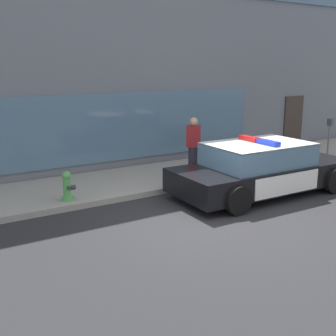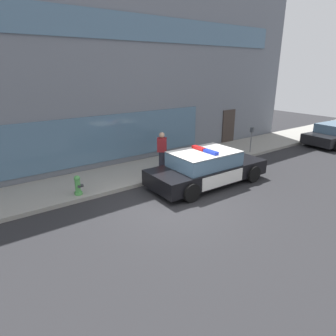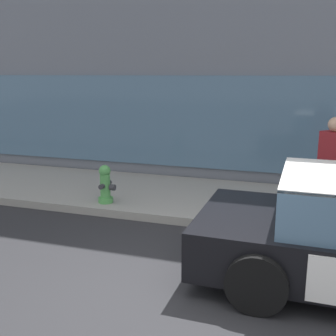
# 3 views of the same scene
# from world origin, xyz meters

# --- Properties ---
(ground) EXTENTS (48.00, 48.00, 0.00)m
(ground) POSITION_xyz_m (0.00, 0.00, 0.00)
(ground) COLOR #262628
(sidewalk) EXTENTS (48.00, 2.74, 0.15)m
(sidewalk) POSITION_xyz_m (0.00, 3.48, 0.07)
(sidewalk) COLOR gray
(sidewalk) RESTS_ON ground
(storefront_building) EXTENTS (22.68, 12.01, 8.54)m
(storefront_building) POSITION_xyz_m (1.22, 10.86, 4.27)
(storefront_building) COLOR slate
(storefront_building) RESTS_ON ground
(police_cruiser) EXTENTS (5.03, 2.24, 1.49)m
(police_cruiser) POSITION_xyz_m (2.40, 0.82, 0.68)
(police_cruiser) COLOR black
(police_cruiser) RESTS_ON ground
(fire_hydrant) EXTENTS (0.34, 0.39, 0.73)m
(fire_hydrant) POSITION_xyz_m (-2.29, 2.49, 0.50)
(fire_hydrant) COLOR #4C994C
(fire_hydrant) RESTS_ON sidewalk
(car_down_street) EXTENTS (4.49, 2.31, 1.29)m
(car_down_street) POSITION_xyz_m (13.28, 0.87, 0.63)
(car_down_street) COLOR black
(car_down_street) RESTS_ON ground
(pedestrian_on_sidewalk) EXTENTS (0.47, 0.46, 1.71)m
(pedestrian_on_sidewalk) POSITION_xyz_m (1.67, 2.90, 1.01)
(pedestrian_on_sidewalk) COLOR #23232D
(pedestrian_on_sidewalk) RESTS_ON sidewalk
(parking_meter) EXTENTS (0.12, 0.18, 1.34)m
(parking_meter) POSITION_xyz_m (7.27, 2.51, 1.08)
(parking_meter) COLOR slate
(parking_meter) RESTS_ON sidewalk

